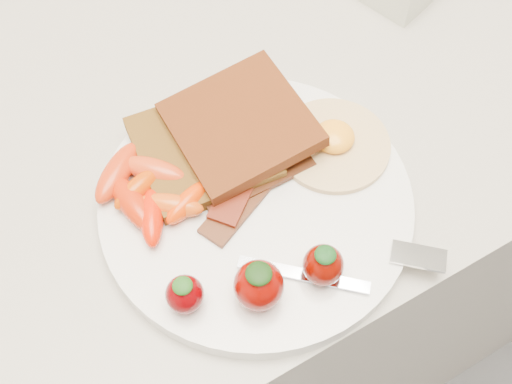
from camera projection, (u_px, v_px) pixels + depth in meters
counter at (217, 263)px, 1.03m from camera, size 2.00×0.60×0.90m
plate at (256, 203)px, 0.56m from camera, size 0.27×0.27×0.02m
toast_lower at (203, 149)px, 0.57m from camera, size 0.12×0.12×0.01m
toast_upper at (240, 124)px, 0.56m from camera, size 0.12×0.11×0.03m
fried_egg at (334, 142)px, 0.57m from camera, size 0.13×0.13×0.02m
bacon_strips at (250, 183)px, 0.55m from camera, size 0.12×0.09×0.01m
baby_carrots at (147, 192)px, 0.54m from camera, size 0.10×0.11×0.02m
strawberries at (261, 281)px, 0.49m from camera, size 0.13×0.06×0.05m
fork at (356, 266)px, 0.51m from camera, size 0.16×0.09×0.00m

